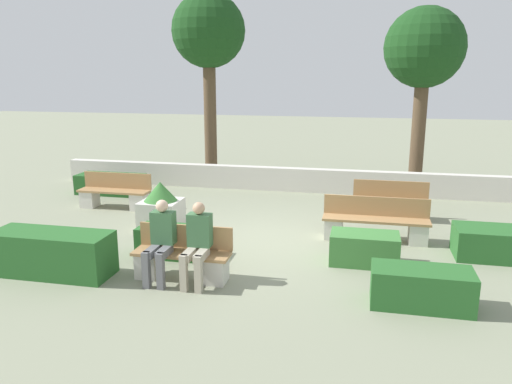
% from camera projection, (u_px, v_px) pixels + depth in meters
% --- Properties ---
extents(ground_plane, '(60.00, 60.00, 0.00)m').
position_uv_depth(ground_plane, '(265.00, 241.00, 10.15)').
color(ground_plane, gray).
extents(perimeter_wall, '(14.24, 0.30, 0.67)m').
position_uv_depth(perimeter_wall, '(296.00, 180.00, 14.39)').
color(perimeter_wall, beige).
rests_on(perimeter_wall, ground_plane).
extents(bench_front, '(1.62, 0.49, 0.87)m').
position_uv_depth(bench_front, '(182.00, 260.00, 8.25)').
color(bench_front, '#A37A4C').
rests_on(bench_front, ground_plane).
extents(bench_left_side, '(2.13, 0.48, 0.87)m').
position_uv_depth(bench_left_side, '(375.00, 224.00, 10.14)').
color(bench_left_side, '#A37A4C').
rests_on(bench_left_side, ground_plane).
extents(bench_right_side, '(1.73, 0.49, 0.87)m').
position_uv_depth(bench_right_side, '(390.00, 205.00, 11.65)').
color(bench_right_side, '#A37A4C').
rests_on(bench_right_side, ground_plane).
extents(bench_back, '(1.83, 0.48, 0.87)m').
position_uv_depth(bench_back, '(115.00, 195.00, 12.60)').
color(bench_back, '#A37A4C').
rests_on(bench_back, ground_plane).
extents(person_seated_man, '(0.38, 0.63, 1.34)m').
position_uv_depth(person_seated_man, '(197.00, 240.00, 7.96)').
color(person_seated_man, '#B2A893').
rests_on(person_seated_man, ground_plane).
extents(person_seated_woman, '(0.38, 0.63, 1.34)m').
position_uv_depth(person_seated_woman, '(161.00, 237.00, 8.09)').
color(person_seated_woman, slate).
rests_on(person_seated_woman, ground_plane).
extents(hedge_block_near_left, '(2.05, 0.74, 0.74)m').
position_uv_depth(hedge_block_near_left, '(52.00, 253.00, 8.42)').
color(hedge_block_near_left, '#286028').
rests_on(hedge_block_near_left, ground_plane).
extents(hedge_block_near_right, '(1.45, 0.66, 0.57)m').
position_uv_depth(hedge_block_near_right, '(421.00, 288.00, 7.27)').
color(hedge_block_near_right, '#286028').
rests_on(hedge_block_near_right, ground_plane).
extents(hedge_block_mid_left, '(1.20, 0.67, 0.56)m').
position_uv_depth(hedge_block_mid_left, '(364.00, 248.00, 8.91)').
color(hedge_block_mid_left, '#3D7A38').
rests_on(hedge_block_mid_left, ground_plane).
extents(hedge_block_mid_right, '(1.87, 0.78, 0.55)m').
position_uv_depth(hedge_block_mid_right, '(111.00, 184.00, 14.10)').
color(hedge_block_mid_right, '#235623').
rests_on(hedge_block_mid_right, ground_plane).
extents(hedge_block_far_left, '(1.16, 0.85, 0.56)m').
position_uv_depth(hedge_block_far_left, '(487.00, 243.00, 9.21)').
color(hedge_block_far_left, '#286028').
rests_on(hedge_block_far_left, ground_plane).
extents(hedge_block_far_right, '(1.19, 0.61, 0.56)m').
position_uv_depth(hedge_block_far_right, '(171.00, 241.00, 9.29)').
color(hedge_block_far_right, '#286028').
rests_on(hedge_block_far_right, ground_plane).
extents(planter_corner_left, '(0.82, 0.82, 1.08)m').
position_uv_depth(planter_corner_left, '(161.00, 208.00, 10.73)').
color(planter_corner_left, beige).
rests_on(planter_corner_left, ground_plane).
extents(tree_leftmost, '(2.28, 2.28, 5.75)m').
position_uv_depth(tree_leftmost, '(209.00, 35.00, 15.36)').
color(tree_leftmost, brown).
rests_on(tree_leftmost, ground_plane).
extents(tree_center_left, '(2.29, 2.29, 5.19)m').
position_uv_depth(tree_center_left, '(424.00, 51.00, 14.23)').
color(tree_center_left, brown).
rests_on(tree_center_left, ground_plane).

